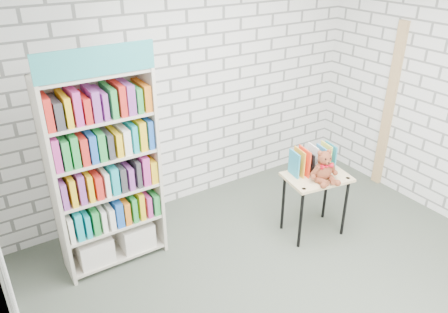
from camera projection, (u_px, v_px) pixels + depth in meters
ground at (297, 288)px, 4.09m from camera, size 4.50×4.50×0.00m
room_shell at (315, 110)px, 3.28m from camera, size 4.52×4.02×2.81m
bookshelf at (105, 172)px, 4.05m from camera, size 0.98×0.38×2.19m
display_table at (316, 184)px, 4.61m from camera, size 0.72×0.56×0.71m
table_books at (312, 160)px, 4.59m from camera, size 0.49×0.27×0.27m
teddy_bear at (324, 169)px, 4.42m from camera, size 0.30×0.30×0.33m
door_trim at (389, 108)px, 5.40m from camera, size 0.05×0.12×2.10m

